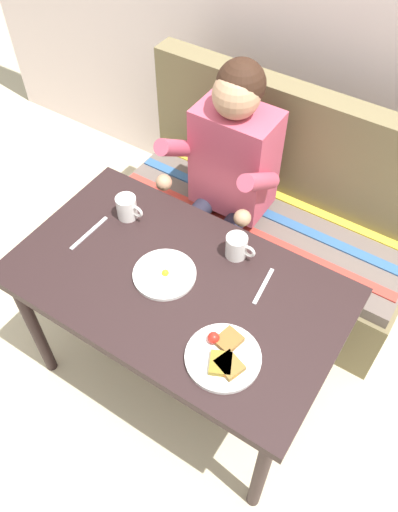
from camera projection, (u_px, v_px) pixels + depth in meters
ground_plane at (181, 376)px, 2.38m from camera, size 8.00×8.00×0.00m
table at (177, 295)px, 1.88m from camera, size 1.20×0.70×0.73m
couch at (266, 226)px, 2.54m from camera, size 1.44×0.56×1.00m
person at (226, 172)px, 2.18m from camera, size 0.45×0.61×1.21m
plate_breakfast at (224, 357)px, 1.61m from camera, size 0.24×0.24×0.05m
plate_eggs at (164, 275)px, 1.83m from camera, size 0.23×0.23×0.04m
coffee_mug at (127, 207)px, 1.99m from camera, size 0.12×0.08×0.10m
coffee_mug_second at (237, 246)px, 1.86m from camera, size 0.12×0.08×0.09m
fork at (263, 286)px, 1.80m from camera, size 0.03×0.17×0.00m
knife at (89, 233)px, 1.96m from camera, size 0.02×0.20×0.00m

